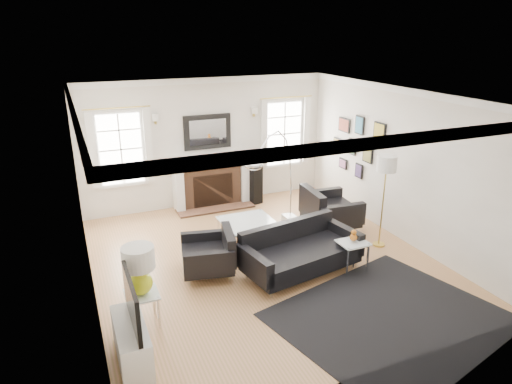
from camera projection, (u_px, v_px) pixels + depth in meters
name	position (u px, v px, depth m)	size (l,w,h in m)	color
floor	(262.00, 260.00, 7.87)	(6.00, 6.00, 0.00)	#A57945
back_wall	(207.00, 143.00, 9.99)	(5.50, 0.04, 2.80)	white
front_wall	(378.00, 267.00, 4.80)	(5.50, 0.04, 2.80)	white
left_wall	(83.00, 208.00, 6.38)	(0.04, 6.00, 2.80)	white
right_wall	(399.00, 164.00, 8.41)	(0.04, 6.00, 2.80)	white
ceiling	(263.00, 96.00, 6.92)	(5.50, 6.00, 0.02)	white
crown_molding	(263.00, 100.00, 6.94)	(5.50, 6.00, 0.12)	white
fireplace	(212.00, 183.00, 10.10)	(1.70, 0.69, 1.11)	white
mantel_mirror	(208.00, 132.00, 9.87)	(1.05, 0.07, 0.75)	black
window_left	(121.00, 149.00, 9.24)	(1.24, 0.15, 1.62)	white
window_right	(284.00, 133.00, 10.61)	(1.24, 0.15, 1.62)	white
gallery_wall	(357.00, 142.00, 9.47)	(0.04, 1.73, 1.29)	black
tv_unit	(132.00, 337.00, 5.38)	(0.35, 1.00, 1.09)	white
area_rug	(391.00, 318.00, 6.27)	(2.91, 2.43, 0.01)	black
sofa	(299.00, 252.00, 7.39)	(2.08, 1.21, 0.64)	black
armchair_left	(211.00, 255.00, 7.31)	(0.97, 1.05, 0.61)	black
armchair_right	(328.00, 211.00, 8.93)	(1.03, 1.12, 0.71)	black
coffee_table	(248.00, 223.00, 8.38)	(0.95, 0.95, 0.42)	silver
side_table_left	(142.00, 300.00, 6.03)	(0.43, 0.43, 0.47)	silver
nesting_table	(353.00, 248.00, 7.39)	(0.47, 0.40, 0.52)	silver
gourd_lamp	(139.00, 267.00, 5.87)	(0.42, 0.42, 0.68)	#C9DA1B
orange_vase	(354.00, 236.00, 7.31)	(0.12, 0.12, 0.20)	#C26618
arc_floor_lamp	(274.00, 182.00, 8.21)	(1.51, 1.40, 2.14)	silver
stick_floor_lamp	(386.00, 168.00, 7.90)	(0.34, 0.34, 1.70)	gold
speaker_tower	(255.00, 177.00, 10.24)	(0.24, 0.24, 1.22)	black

